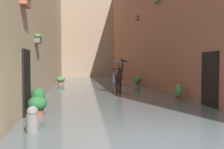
% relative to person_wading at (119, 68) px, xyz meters
% --- Properties ---
extents(ground_plane, '(67.65, 67.65, 0.00)m').
position_rel_person_wading_xyz_m(ground_plane, '(0.72, -4.88, -1.51)').
color(ground_plane, slate).
extents(flood_water, '(7.31, 33.06, 0.16)m').
position_rel_person_wading_xyz_m(flood_water, '(0.72, -4.88, -1.43)').
color(flood_water, '#515B60').
rests_on(flood_water, ground_plane).
extents(building_facade_left, '(2.04, 31.06, 10.38)m').
position_rel_person_wading_xyz_m(building_facade_left, '(-3.44, -4.88, 3.67)').
color(building_facade_left, '#935642').
rests_on(building_facade_left, ground_plane).
extents(building_facade_right, '(2.04, 31.06, 11.44)m').
position_rel_person_wading_xyz_m(building_facade_right, '(4.87, -4.88, 4.21)').
color(building_facade_right, tan).
rests_on(building_facade_right, ground_plane).
extents(building_facade_far, '(10.11, 1.80, 10.11)m').
position_rel_person_wading_xyz_m(building_facade_far, '(0.72, -19.31, 3.54)').
color(building_facade_far, gray).
rests_on(building_facade_far, ground_plane).
extents(person_wading, '(1.03, 1.03, 2.15)m').
position_rel_person_wading_xyz_m(person_wading, '(0.00, 0.00, 0.00)').
color(person_wading, '#2D2319').
rests_on(person_wading, ground_plane).
extents(potted_plant_far_right, '(0.57, 0.57, 0.77)m').
position_rel_person_wading_xyz_m(potted_plant_far_right, '(3.57, 5.75, -1.06)').
color(potted_plant_far_right, brown).
rests_on(potted_plant_far_right, ground_plane).
extents(potted_plant_near_right, '(0.65, 0.65, 0.78)m').
position_rel_person_wading_xyz_m(potted_plant_near_right, '(3.48, -6.16, -1.05)').
color(potted_plant_near_right, '#9E563D').
rests_on(potted_plant_near_right, ground_plane).
extents(potted_plant_mid_right, '(0.48, 0.48, 0.94)m').
position_rel_person_wading_xyz_m(potted_plant_mid_right, '(3.69, 4.74, -1.01)').
color(potted_plant_mid_right, '#9E563D').
rests_on(potted_plant_mid_right, ground_plane).
extents(potted_plant_mid_left, '(0.37, 0.37, 0.87)m').
position_rel_person_wading_xyz_m(potted_plant_mid_left, '(-2.16, 3.05, -1.06)').
color(potted_plant_mid_left, brown).
rests_on(potted_plant_mid_left, ground_plane).
extents(potted_plant_near_left, '(0.55, 0.55, 0.88)m').
position_rel_person_wading_xyz_m(potted_plant_near_left, '(-2.02, -3.79, -1.01)').
color(potted_plant_near_left, '#66605B').
rests_on(potted_plant_near_left, ground_plane).
extents(mooring_bollard, '(0.29, 0.29, 0.78)m').
position_rel_person_wading_xyz_m(mooring_bollard, '(3.42, 7.62, -1.13)').
color(mooring_bollard, slate).
rests_on(mooring_bollard, ground_plane).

